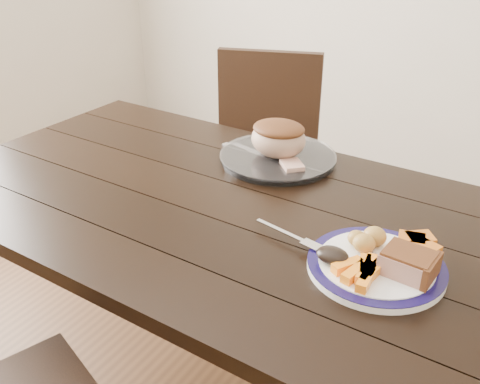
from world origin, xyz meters
The scene contains 14 objects.
dining_table centered at (0.00, 0.00, 0.66)m, with size 1.62×0.94×0.75m.
chair_far centered at (-0.27, 0.73, 0.52)m, with size 0.54×0.54×0.93m.
dinner_plate centered at (0.46, -0.09, 0.76)m, with size 0.29×0.29×0.02m, color white.
plate_rim centered at (0.46, -0.09, 0.77)m, with size 0.29×0.29×0.02m, color #110B3A.
serving_platter centered at (0.02, 0.29, 0.76)m, with size 0.34×0.34×0.02m, color white.
pork_slice centered at (0.52, -0.09, 0.79)m, with size 0.10×0.08×0.04m, color tan.
roasted_potatoes centered at (0.42, -0.05, 0.79)m, with size 0.08×0.08×0.04m.
carrot_batons centered at (0.45, -0.15, 0.78)m, with size 0.09×0.12×0.02m.
pumpkin_wedges centered at (0.52, -0.01, 0.79)m, with size 0.10×0.10×0.04m.
dark_mushroom centered at (0.38, -0.14, 0.79)m, with size 0.07×0.05×0.03m, color black.
fork centered at (0.26, -0.09, 0.77)m, with size 0.18×0.05×0.00m.
roast_joint centered at (0.02, 0.29, 0.82)m, with size 0.17×0.14×0.11m, color tan.
cut_slice centered at (0.10, 0.23, 0.78)m, with size 0.07×0.06×0.02m, color tan.
carving_knife centered at (0.03, 0.26, 0.76)m, with size 0.32×0.10×0.01m.
Camera 1 is at (0.69, -1.02, 1.43)m, focal length 40.00 mm.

